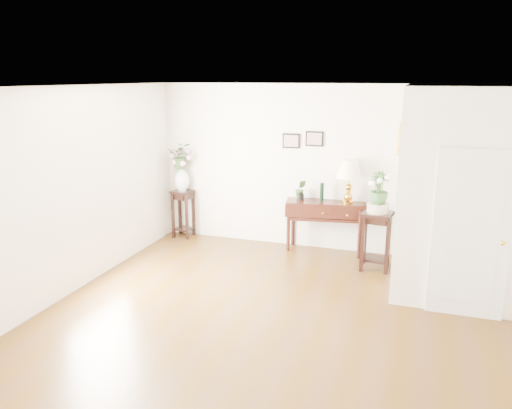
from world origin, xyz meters
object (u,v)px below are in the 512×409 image
at_px(plant_stand_b, 376,241).
at_px(console_table, 325,227).
at_px(plant_stand_a, 183,214).
at_px(table_lamp, 349,182).

bearing_deg(plant_stand_b, console_table, 148.83).
bearing_deg(plant_stand_b, plant_stand_a, 171.36).
xyz_separation_m(console_table, plant_stand_b, (0.89, -0.54, 0.01)).
height_order(console_table, table_lamp, table_lamp).
distance_m(table_lamp, plant_stand_b, 1.08).
bearing_deg(table_lamp, plant_stand_b, -45.58).
xyz_separation_m(plant_stand_a, plant_stand_b, (3.55, -0.54, 0.01)).
bearing_deg(table_lamp, plant_stand_a, 180.00).
height_order(plant_stand_a, plant_stand_b, plant_stand_b).
distance_m(table_lamp, plant_stand_a, 3.12).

